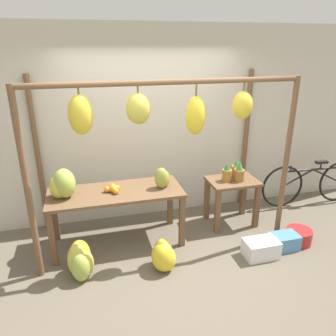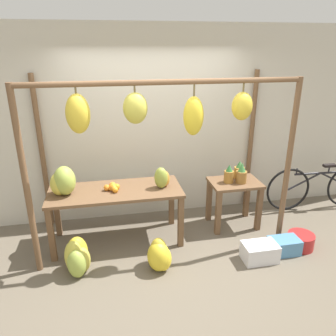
% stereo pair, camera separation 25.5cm
% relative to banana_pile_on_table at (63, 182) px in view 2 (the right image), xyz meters
% --- Properties ---
extents(ground_plane, '(20.00, 20.00, 0.00)m').
position_rel_banana_pile_on_table_xyz_m(ground_plane, '(1.23, -0.66, -0.93)').
color(ground_plane, '#665B4C').
extents(shop_wall_back, '(8.00, 0.08, 2.80)m').
position_rel_banana_pile_on_table_xyz_m(shop_wall_back, '(1.23, 0.75, 0.47)').
color(shop_wall_back, beige).
rests_on(shop_wall_back, ground_plane).
extents(stall_awning, '(3.16, 1.24, 2.18)m').
position_rel_banana_pile_on_table_xyz_m(stall_awning, '(1.16, -0.26, 0.70)').
color(stall_awning, brown).
rests_on(stall_awning, ground_plane).
extents(display_table_main, '(1.71, 0.69, 0.76)m').
position_rel_banana_pile_on_table_xyz_m(display_table_main, '(0.64, 0.01, -0.28)').
color(display_table_main, brown).
rests_on(display_table_main, ground_plane).
extents(display_table_side, '(0.71, 0.51, 0.69)m').
position_rel_banana_pile_on_table_xyz_m(display_table_side, '(2.32, 0.10, -0.42)').
color(display_table_side, brown).
rests_on(display_table_side, ground_plane).
extents(banana_pile_on_table, '(0.35, 0.34, 0.37)m').
position_rel_banana_pile_on_table_xyz_m(banana_pile_on_table, '(0.00, 0.00, 0.00)').
color(banana_pile_on_table, '#9EB247').
rests_on(banana_pile_on_table, display_table_main).
extents(orange_pile, '(0.21, 0.21, 0.09)m').
position_rel_banana_pile_on_table_xyz_m(orange_pile, '(0.60, -0.00, -0.13)').
color(orange_pile, orange).
rests_on(orange_pile, display_table_main).
extents(pineapple_cluster, '(0.35, 0.32, 0.30)m').
position_rel_banana_pile_on_table_xyz_m(pineapple_cluster, '(2.35, 0.12, -0.12)').
color(pineapple_cluster, olive).
rests_on(pineapple_cluster, display_table_side).
extents(banana_pile_ground_left, '(0.34, 0.48, 0.42)m').
position_rel_banana_pile_on_table_xyz_m(banana_pile_ground_left, '(0.14, -0.57, -0.73)').
color(banana_pile_ground_left, gold).
rests_on(banana_pile_ground_left, ground_plane).
extents(banana_pile_ground_right, '(0.37, 0.38, 0.41)m').
position_rel_banana_pile_on_table_xyz_m(banana_pile_ground_right, '(1.08, -0.71, -0.74)').
color(banana_pile_ground_right, yellow).
rests_on(banana_pile_ground_right, ground_plane).
extents(fruit_crate_white, '(0.42, 0.27, 0.23)m').
position_rel_banana_pile_on_table_xyz_m(fruit_crate_white, '(2.33, -0.78, -0.81)').
color(fruit_crate_white, silver).
rests_on(fruit_crate_white, ground_plane).
extents(blue_bucket, '(0.34, 0.34, 0.20)m').
position_rel_banana_pile_on_table_xyz_m(blue_bucket, '(2.98, -0.63, -0.83)').
color(blue_bucket, '#AD2323').
rests_on(blue_bucket, ground_plane).
extents(parked_bicycle, '(1.75, 0.13, 0.75)m').
position_rel_banana_pile_on_table_xyz_m(parked_bicycle, '(3.86, 0.33, -0.55)').
color(parked_bicycle, black).
rests_on(parked_bicycle, ground_plane).
extents(papaya_pile, '(0.25, 0.22, 0.28)m').
position_rel_banana_pile_on_table_xyz_m(papaya_pile, '(1.25, -0.03, -0.04)').
color(papaya_pile, '#93A33D').
rests_on(papaya_pile, display_table_main).
extents(fruit_crate_purple, '(0.38, 0.25, 0.20)m').
position_rel_banana_pile_on_table_xyz_m(fruit_crate_purple, '(2.70, -0.70, -0.82)').
color(fruit_crate_purple, '#4C84B2').
rests_on(fruit_crate_purple, ground_plane).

